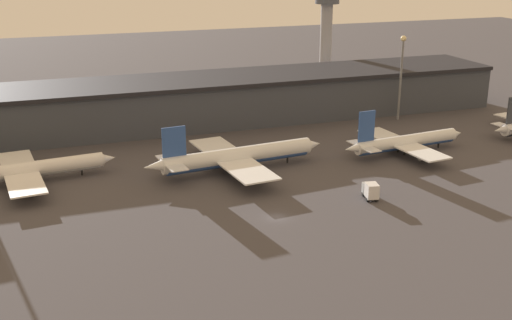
{
  "coord_description": "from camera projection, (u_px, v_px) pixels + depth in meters",
  "views": [
    {
      "loc": [
        -43.8,
        -112.92,
        53.3
      ],
      "look_at": [
        2.35,
        19.44,
        6.0
      ],
      "focal_mm": 45.0,
      "sensor_mm": 36.0,
      "label": 1
    }
  ],
  "objects": [
    {
      "name": "lamp_post_1",
      "position": [
        401.0,
        67.0,
        200.24
      ],
      "size": [
        1.8,
        1.8,
        26.59
      ],
      "color": "slate",
      "rests_on": "ground"
    },
    {
      "name": "service_vehicle_2",
      "position": [
        371.0,
        190.0,
        140.52
      ],
      "size": [
        3.47,
        5.55,
        3.87
      ],
      "rotation": [
        0.0,
        0.0,
        1.37
      ],
      "color": "#9EA3A8",
      "rests_on": "ground"
    },
    {
      "name": "airplane_3",
      "position": [
        405.0,
        142.0,
        171.33
      ],
      "size": [
        38.52,
        31.72,
        13.0
      ],
      "rotation": [
        0.0,
        0.0,
        0.11
      ],
      "color": "white",
      "rests_on": "ground"
    },
    {
      "name": "airplane_1",
      "position": [
        26.0,
        170.0,
        149.7
      ],
      "size": [
        41.8,
        33.93,
        13.86
      ],
      "rotation": [
        0.0,
        0.0,
        0.11
      ],
      "color": "white",
      "rests_on": "ground"
    },
    {
      "name": "ground",
      "position": [
        276.0,
        217.0,
        131.73
      ],
      "size": [
        600.0,
        600.0,
        0.0
      ],
      "primitive_type": "plane",
      "color": "#423F44"
    },
    {
      "name": "control_tower",
      "position": [
        326.0,
        29.0,
        240.9
      ],
      "size": [
        9.0,
        9.0,
        39.14
      ],
      "color": "#99999E",
      "rests_on": "ground"
    },
    {
      "name": "terminal_building",
      "position": [
        188.0,
        102.0,
        197.8
      ],
      "size": [
        204.02,
        27.03,
        14.23
      ],
      "color": "#3D424C",
      "rests_on": "ground"
    },
    {
      "name": "airplane_2",
      "position": [
        237.0,
        157.0,
        157.73
      ],
      "size": [
        47.49,
        37.38,
        13.16
      ],
      "rotation": [
        0.0,
        0.0,
        0.11
      ],
      "color": "white",
      "rests_on": "ground"
    }
  ]
}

